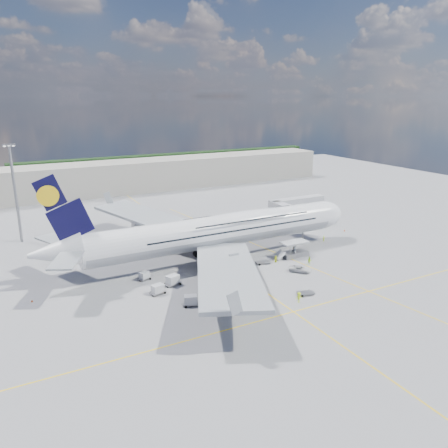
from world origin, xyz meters
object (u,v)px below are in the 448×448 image
dolly_row_a (158,289)px  cone_tail (32,301)px  catering_truck_outer (143,226)px  cargo_loader (293,251)px  dolly_row_b (173,280)px  cone_wing_left_inner (171,238)px  crew_tug (299,297)px  crew_wing (214,270)px  cone_nose (345,230)px  dolly_row_c (191,300)px  cone_wing_right_inner (233,275)px  dolly_nose_near (263,262)px  dolly_back (144,276)px  service_van (300,269)px  crew_nose (324,239)px  jet_bridge (293,206)px  light_mast (15,193)px  catering_truck_inner (149,244)px  cone_wing_left_outer (123,243)px  airliner (218,231)px  baggage_tug (244,281)px  dolly_nose_far (306,293)px  crew_van (276,259)px  cone_wing_right_outer (187,302)px  crew_loader (310,261)px

dolly_row_a → cone_tail: (-21.95, 7.64, -0.80)m
catering_truck_outer → cargo_loader: bearing=-60.2°
dolly_row_b → cone_wing_left_inner: size_ratio=6.36×
crew_tug → cone_wing_left_inner: bearing=106.6°
crew_wing → cone_nose: (46.72, 10.41, -0.53)m
dolly_row_c → cone_wing_right_inner: (13.52, 8.32, -0.80)m
dolly_row_c → catering_truck_outer: catering_truck_outer is taller
dolly_nose_near → cone_wing_right_inner: (-9.42, -3.08, -0.11)m
dolly_row_c → cone_tail: 29.75m
dolly_row_a → dolly_back: (-0.20, 7.81, -0.11)m
dolly_nose_near → cone_wing_left_inner: cone_wing_left_inner is taller
dolly_back → dolly_row_c: bearing=-103.6°
service_van → crew_nose: size_ratio=2.95×
dolly_back → cone_nose: (60.88, 6.49, -0.66)m
jet_bridge → light_mast: light_mast is taller
catering_truck_inner → cone_wing_right_inner: size_ratio=11.31×
dolly_row_c → cone_tail: dolly_row_c is taller
jet_bridge → dolly_nose_near: size_ratio=5.30×
dolly_row_a → cone_wing_left_inner: (14.58, 30.70, -0.75)m
dolly_nose_near → cone_wing_left_outer: (-24.58, 28.50, -0.06)m
airliner → cone_wing_right_inner: bearing=-100.0°
cargo_loader → crew_nose: size_ratio=5.33×
jet_bridge → crew_nose: (0.77, -12.83, -6.05)m
catering_truck_outer → crew_tug: size_ratio=3.22×
cone_nose → baggage_tug: bearing=-157.1°
dolly_row_a → dolly_nose_far: 28.61m
crew_van → cone_wing_right_inner: crew_van is taller
dolly_row_b → cone_wing_left_outer: bearing=72.4°
crew_tug → cone_tail: (-43.93, 23.30, -0.77)m
dolly_nose_near → light_mast: bearing=154.6°
baggage_tug → dolly_row_b: bearing=147.2°
light_mast → cone_wing_right_inner: light_mast is taller
dolly_back → catering_truck_inner: bearing=40.8°
cone_nose → cone_wing_right_inner: cone_nose is taller
crew_van → baggage_tug: bearing=99.5°
dolly_row_a → cone_wing_right_outer: dolly_row_a is taller
dolly_row_a → service_van: (31.14, -3.96, -0.38)m
crew_tug → airliner: bearing=103.4°
service_van → cone_wing_right_inner: size_ratio=9.09×
crew_nose → service_van: bearing=-152.5°
cone_wing_left_inner → cone_wing_right_inner: 29.93m
crew_loader → crew_van: 7.66m
catering_truck_inner → service_van: catering_truck_inner is taller
jet_bridge → catering_truck_outer: (-38.92, 17.22, -5.10)m
dolly_row_c → cone_wing_left_outer: size_ratio=5.58×
dolly_row_b → cone_tail: bearing=147.4°
crew_nose → cone_wing_right_outer: bearing=-170.3°
catering_truck_outer → cone_nose: 57.05m
cone_nose → dolly_nose_far: bearing=-141.9°
jet_bridge → dolly_nose_far: (-23.51, -36.33, -6.49)m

